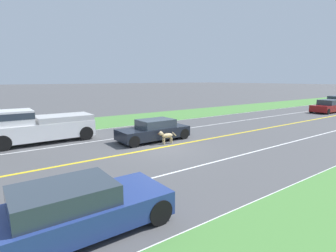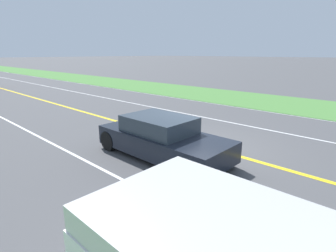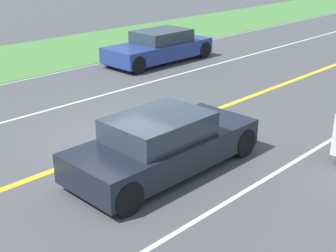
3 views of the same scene
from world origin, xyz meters
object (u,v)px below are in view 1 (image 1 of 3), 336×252
object	(u,v)px
ego_car	(154,131)
car_trailing_near	(327,107)
car_trailing_mid	(335,101)
dog	(166,136)
pickup_truck	(39,126)
oncoming_car	(71,211)

from	to	relation	value
ego_car	car_trailing_near	distance (m)	23.08
ego_car	car_trailing_mid	world-z (taller)	car_trailing_mid
dog	car_trailing_mid	bearing A→B (deg)	-76.09
pickup_truck	car_trailing_near	size ratio (longest dim) A/B	1.26
dog	car_trailing_mid	xyz separation A→B (m)	(4.50, -33.14, 0.12)
ego_car	pickup_truck	xyz separation A→B (m)	(3.45, 5.74, 0.40)
ego_car	pickup_truck	bearing A→B (deg)	59.00
dog	oncoming_car	size ratio (longest dim) A/B	0.26
dog	ego_car	bearing A→B (deg)	10.07
pickup_truck	ego_car	bearing A→B (deg)	-121.00
dog	car_trailing_near	distance (m)	23.03
ego_car	dog	distance (m)	1.15
ego_car	dog	world-z (taller)	ego_car
dog	car_trailing_mid	world-z (taller)	car_trailing_mid
car_trailing_near	oncoming_car	xyz separation A→B (m)	(-7.20, 29.99, -0.04)
dog	pickup_truck	bearing A→B (deg)	57.87
car_trailing_mid	dog	bearing A→B (deg)	97.74
car_trailing_near	oncoming_car	distance (m)	30.84
car_trailing_mid	ego_car	bearing A→B (deg)	95.77
dog	oncoming_car	bearing A→B (deg)	136.80
oncoming_car	car_trailing_mid	bearing A→B (deg)	104.66
pickup_truck	car_trailing_near	distance (m)	29.01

